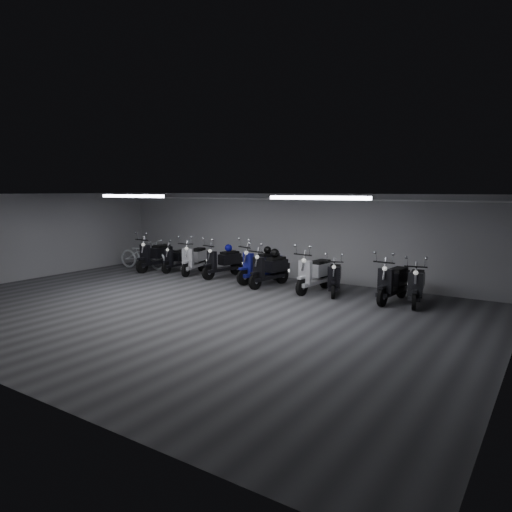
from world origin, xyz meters
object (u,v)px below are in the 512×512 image
Objects in this scene: scooter_1 at (177,255)px; bicycle at (143,251)px; scooter_4 at (261,260)px; scooter_6 at (314,267)px; helmet_2 at (275,253)px; scooter_3 at (223,257)px; scooter_5 at (269,264)px; helmet_0 at (267,250)px; scooter_9 at (417,279)px; helmet_1 at (228,248)px; scooter_0 at (155,251)px; scooter_2 at (194,254)px; scooter_7 at (335,272)px; scooter_8 at (393,276)px.

bicycle reaches higher than scooter_1.
scooter_4 is 1.03× the size of scooter_6.
helmet_2 is at bearing 9.77° from scooter_4.
scooter_3 is at bearing -179.50° from scooter_6.
bicycle is (-7.14, 0.11, -0.06)m from scooter_6.
scooter_6 is (3.56, -0.33, 0.02)m from scooter_3.
scooter_5 is 5.65m from bicycle.
scooter_3 is 7.79× the size of helmet_0.
helmet_1 is at bearing 164.50° from scooter_9.
scooter_0 is at bearing -162.13° from scooter_3.
helmet_2 is (4.99, 0.15, 0.27)m from scooter_0.
scooter_4 is 1.10× the size of scooter_9.
scooter_4 reaches higher than scooter_9.
scooter_5 is 0.98× the size of scooter_6.
scooter_9 is at bearing -99.31° from bicycle.
scooter_2 is 2.32m from bicycle.
scooter_1 is 0.91× the size of scooter_9.
scooter_8 reaches higher than scooter_7.
scooter_1 is 6.60× the size of helmet_1.
scooter_3 is 0.39m from helmet_1.
helmet_0 is (-0.44, 0.60, 0.33)m from scooter_5.
scooter_1 is at bearing 177.64° from helmet_2.
scooter_3 is 0.92× the size of bicycle.
helmet_1 is (2.17, 0.21, 0.37)m from scooter_1.
scooter_9 is 6.39m from helmet_1.
scooter_6 is 1.49m from helmet_2.
scooter_5 reaches higher than helmet_1.
helmet_0 is 0.87× the size of helmet_2.
scooter_6 reaches higher than scooter_8.
helmet_1 is at bearing -173.05° from scooter_4.
scooter_7 is at bearing -1.98° from scooter_0.
scooter_1 is 3.66m from scooter_4.
helmet_0 is at bearing -1.52° from helmet_1.
scooter_5 is 0.82m from helmet_0.
scooter_4 is at bearing -177.50° from scooter_8.
scooter_2 is at bearing 177.80° from helmet_2.
scooter_2 is (0.85, -0.04, 0.09)m from scooter_1.
scooter_4 is (3.66, -0.09, 0.12)m from scooter_1.
scooter_2 is 0.98× the size of scooter_6.
scooter_0 reaches higher than scooter_1.
bicycle is at bearing 173.54° from scooter_0.
scooter_3 is at bearing -95.47° from bicycle.
scooter_2 is at bearing -175.74° from helmet_0.
scooter_4 is at bearing 166.60° from scooter_9.
scooter_6 reaches higher than scooter_1.
scooter_6 is at bearing -15.60° from helmet_0.
scooter_0 reaches higher than scooter_2.
scooter_5 is 7.91× the size of helmet_0.
scooter_0 reaches higher than helmet_2.
scooter_0 is 7.06m from scooter_7.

